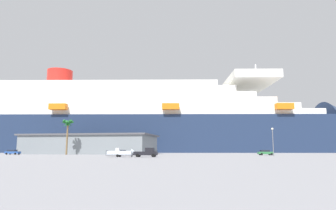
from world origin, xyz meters
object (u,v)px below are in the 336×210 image
small_boat_on_trailer (123,153)px  parked_car_white_van (122,152)px  palm_tree (68,126)px  parked_car_green_wagon (265,152)px  street_lamp (273,137)px  parked_car_silver_sedan (49,152)px  cruise_ship (125,124)px  parked_car_blue_suv (13,152)px  pickup_truck (147,153)px

small_boat_on_trailer → parked_car_white_van: small_boat_on_trailer is taller
palm_tree → parked_car_green_wagon: palm_tree is taller
small_boat_on_trailer → street_lamp: size_ratio=1.13×
parked_car_white_van → parked_car_silver_sedan: same height
cruise_ship → parked_car_silver_sedan: (-17.14, -46.15, -13.98)m
cruise_ship → parked_car_white_van: (14.43, -60.23, -13.98)m
cruise_ship → parked_car_blue_suv: cruise_ship is taller
parked_car_white_van → parked_car_silver_sedan: bearing=156.0°
street_lamp → parked_car_green_wagon: bearing=87.5°
cruise_ship → parked_car_silver_sedan: bearing=-110.4°
small_boat_on_trailer → street_lamp: 39.33m
parked_car_silver_sedan → parked_car_green_wagon: same height
cruise_ship → street_lamp: size_ratio=36.63×
pickup_truck → parked_car_white_van: (-11.53, 20.99, -0.21)m
pickup_truck → parked_car_white_van: pickup_truck is taller
pickup_truck → cruise_ship: bearing=107.7°
palm_tree → parked_car_white_van: (18.76, -1.06, -8.45)m
pickup_truck → small_boat_on_trailer: size_ratio=0.67×
cruise_ship → parked_car_green_wagon: bearing=-45.5°
street_lamp → parked_car_blue_suv: 82.04m
cruise_ship → parked_car_white_van: 63.50m
street_lamp → cruise_ship: bearing=129.2°
small_boat_on_trailer → parked_car_white_van: 21.74m
pickup_truck → small_boat_on_trailer: bearing=179.7°
parked_car_white_van → parked_car_blue_suv: size_ratio=0.90×
cruise_ship → parked_car_silver_sedan: size_ratio=57.07×
cruise_ship → street_lamp: bearing=-50.8°
cruise_ship → street_lamp: cruise_ship is taller
cruise_ship → pickup_truck: 86.38m
parked_car_green_wagon → parked_car_white_van: bearing=-178.9°
pickup_truck → parked_car_green_wagon: 39.13m
pickup_truck → small_boat_on_trailer: (-5.80, 0.03, -0.08)m
street_lamp → pickup_truck: bearing=-162.2°
parked_car_white_van → parked_car_silver_sedan: size_ratio=0.92×
pickup_truck → parked_car_green_wagon: bearing=33.9°
pickup_truck → parked_car_green_wagon: (32.47, 21.84, -0.21)m
pickup_truck → parked_car_green_wagon: size_ratio=1.20×
small_boat_on_trailer → street_lamp: bearing=15.2°
parked_car_blue_suv → parked_car_green_wagon: 81.54m
parked_car_white_van → parked_car_green_wagon: (44.00, 0.85, 0.00)m
palm_tree → parked_car_blue_suv: palm_tree is taller
parked_car_white_van → small_boat_on_trailer: bearing=-74.7°
cruise_ship → small_boat_on_trailer: bearing=-76.1°
cruise_ship → street_lamp: 92.14m
cruise_ship → palm_tree: (-4.33, -59.18, -5.53)m
palm_tree → small_boat_on_trailer: bearing=-42.0°
small_boat_on_trailer → parked_car_green_wagon: size_ratio=1.80×
pickup_truck → palm_tree: size_ratio=0.49×
pickup_truck → street_lamp: size_ratio=0.75×
parked_car_white_van → parked_car_green_wagon: size_ratio=0.94×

